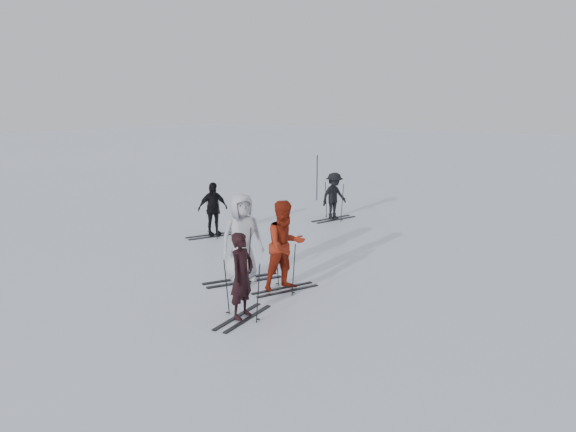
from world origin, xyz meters
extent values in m
plane|color=silver|center=(0.00, 0.00, 0.00)|extent=(120.00, 120.00, 0.00)
imported|color=black|center=(2.10, -3.19, 0.81)|extent=(0.47, 0.64, 1.62)
imported|color=maroon|center=(1.78, -1.45, 0.97)|extent=(1.03, 1.14, 1.93)
imported|color=#B7BBC1|center=(0.63, -1.54, 0.99)|extent=(0.99, 1.15, 1.98)
imported|color=black|center=(-2.91, 1.13, 0.80)|extent=(0.72, 1.02, 1.60)
imported|color=black|center=(-1.29, 5.31, 0.79)|extent=(0.82, 1.13, 1.58)
cylinder|color=black|center=(-3.86, 8.05, 0.92)|extent=(0.05, 0.05, 1.84)
camera|label=1|loc=(8.78, -10.61, 4.05)|focal=35.00mm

